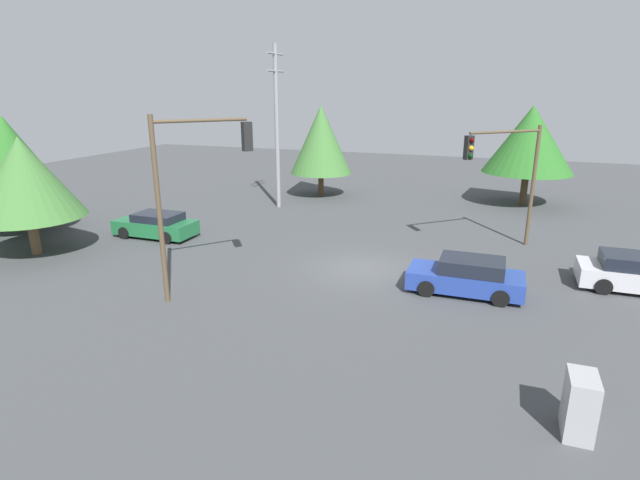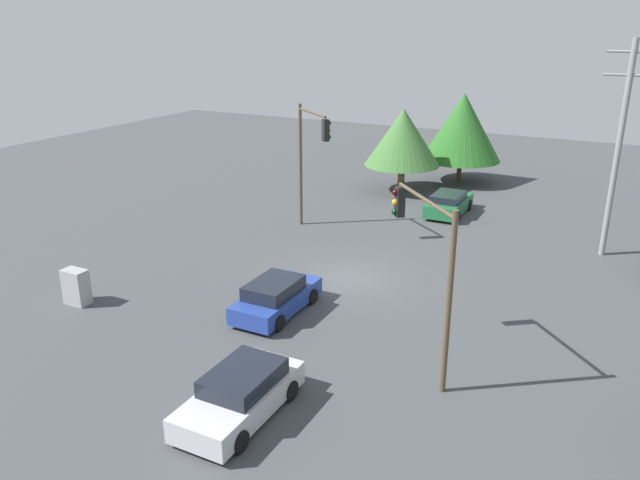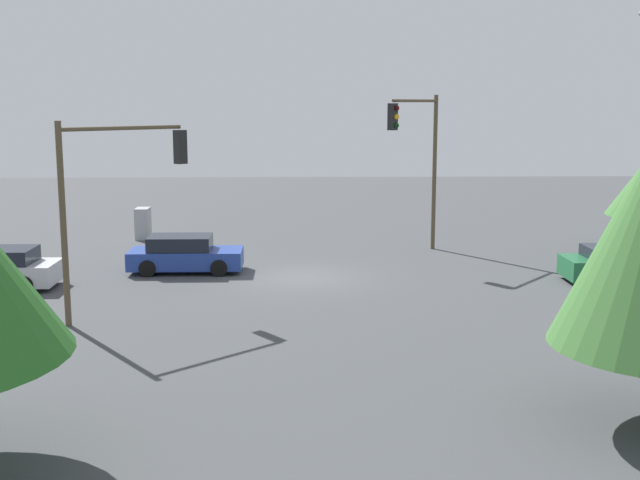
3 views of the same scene
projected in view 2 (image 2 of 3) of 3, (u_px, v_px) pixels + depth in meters
name	position (u px, v px, depth m)	size (l,w,h in m)	color
ground_plane	(350.00, 279.00, 27.59)	(80.00, 80.00, 0.00)	#424447
sedan_silver	(241.00, 394.00, 17.95)	(2.01, 4.35, 1.40)	silver
sedan_green	(449.00, 204.00, 36.54)	(1.95, 4.22, 1.29)	#1E6638
sedan_blue	(276.00, 297.00, 24.22)	(1.93, 4.23, 1.39)	#233D93
traffic_signal_main	(426.00, 250.00, 19.49)	(3.05, 3.26, 5.85)	brown
traffic_signal_cross	(310.00, 148.00, 32.28)	(2.92, 2.46, 6.66)	brown
utility_pole_tall	(619.00, 146.00, 28.65)	(2.20, 0.28, 10.10)	gray
electrical_cabinet	(76.00, 287.00, 24.97)	(1.00, 0.62, 1.46)	#9EA0A3
tree_corner	(403.00, 137.00, 40.35)	(4.93, 4.93, 5.45)	brown
tree_left	(462.00, 127.00, 42.63)	(5.43, 5.43, 6.15)	#4C3823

